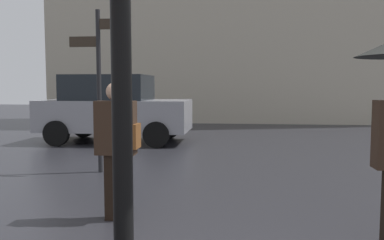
# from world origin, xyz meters

# --- Properties ---
(pedestrian_with_bag) EXTENTS (0.49, 0.24, 1.58)m
(pedestrian_with_bag) POSITION_xyz_m (-1.22, 1.96, 0.90)
(pedestrian_with_bag) COLOR black
(pedestrian_with_bag) RESTS_ON ground
(parked_car_left) EXTENTS (4.02, 2.04, 1.85)m
(parked_car_left) POSITION_xyz_m (-3.23, 8.26, 0.95)
(parked_car_left) COLOR gray
(parked_car_left) RESTS_ON ground
(street_signpost) EXTENTS (1.08, 0.08, 2.87)m
(street_signpost) POSITION_xyz_m (-2.29, 4.42, 1.74)
(street_signpost) COLOR black
(street_signpost) RESTS_ON ground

